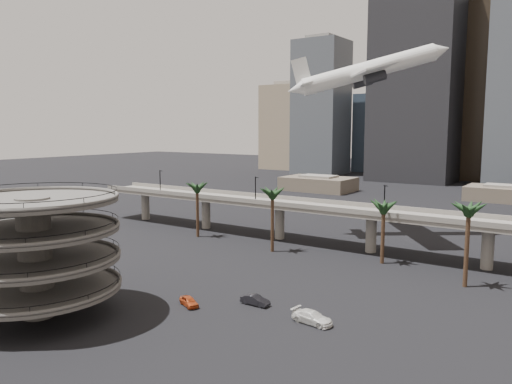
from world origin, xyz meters
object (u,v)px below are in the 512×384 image
Objects in this scene: airborne_jet at (368,71)px; car_c at (312,317)px; overpass at (323,212)px; parking_ramp at (35,245)px; car_b at (255,300)px; car_a at (189,301)px.

car_c is at bearing -109.40° from airborne_jet.
overpass is 34.69m from airborne_jet.
parking_ramp reaches higher than car_c.
airborne_jet is at bearing 5.46° from car_b.
car_a is 9.49m from car_b.
airborne_jet is (16.13, 74.17, 28.54)m from parking_ramp.
parking_ramp is at bearing 131.93° from car_b.
parking_ramp is 38.04m from car_c.
overpass is 45.05m from car_c.
parking_ramp is 0.67× the size of airborne_jet.
car_b is at bearing 88.05° from car_c.
airborne_jet is at bearing 77.73° from parking_ramp.
car_b is 0.77× the size of car_c.
overpass is 29.54× the size of car_b.
overpass reaches higher than car_c.
car_a is at bearing 45.13° from parking_ramp.
car_a is at bearing -127.02° from airborne_jet.
car_a is at bearing -88.32° from overpass.
car_c is at bearing 30.28° from parking_ramp.
parking_ramp is at bearing -102.43° from overpass.
car_c is (17.61, 4.26, 0.14)m from car_a.
airborne_jet reaches higher than overpass.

